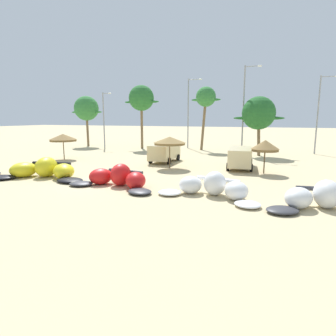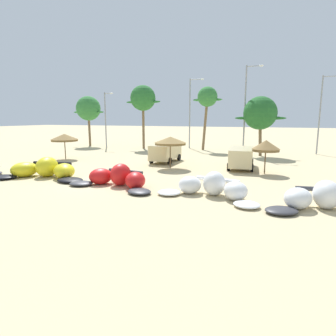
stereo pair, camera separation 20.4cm
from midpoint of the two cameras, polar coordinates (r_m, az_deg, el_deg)
The scene contains 18 objects.
ground_plane at distance 21.13m, azimuth -13.35°, elevation -2.76°, with size 260.00×260.00×0.00m, color #C6B284.
kite_left at distance 24.02m, azimuth -23.04°, elevation -0.35°, with size 7.80×4.40×1.53m.
kite_left_of_center at distance 19.52m, azimuth -9.64°, elevation -1.95°, with size 6.59×3.34×1.49m.
kite_center at distance 16.97m, azimuth 9.01°, elevation -3.80°, with size 6.32×3.44×1.43m.
kite_right_of_center at distance 16.39m, azimuth 29.44°, elevation -5.45°, with size 6.49×3.53×1.45m.
beach_umbrella_near_van at distance 33.68m, azimuth -19.62°, elevation 5.69°, with size 2.96×2.96×2.80m.
beach_umbrella_middle at distance 26.07m, azimuth 0.69°, elevation 5.40°, with size 2.92×2.92×2.86m.
beach_umbrella_near_palms at distance 24.71m, azimuth 19.01°, elevation 4.17°, with size 2.23×2.23×2.76m.
parked_van at distance 27.00m, azimuth 14.46°, elevation 2.26°, with size 2.54×5.10×1.84m.
parked_car_second at distance 29.98m, azimuth -0.21°, elevation 3.30°, with size 2.27×4.66×1.84m.
palm_leftmost at distance 48.58m, azimuth -15.34°, elevation 11.22°, with size 5.77×3.85×7.93m.
palm_left at distance 43.22m, azimuth -4.82°, elevation 13.50°, with size 5.50×3.67×9.19m.
palm_left_of_gap at distance 41.29m, azimuth 7.92°, elevation 13.54°, with size 4.12×2.75×8.77m.
palm_center_left at distance 36.33m, azimuth 17.90°, elevation 10.23°, with size 5.86×3.91×7.04m.
lamppost_west at distance 45.24m, azimuth -12.00°, elevation 9.81°, with size 1.53×0.24×8.26m.
lamppost_west_center at distance 43.69m, azimuth 4.68°, elevation 11.36°, with size 2.16×0.24×10.16m.
lamppost_east_center at distance 36.84m, azimuth 15.35°, elevation 11.69°, with size 2.02×0.24×10.66m.
lamppost_east at distance 40.81m, azimuth 28.21°, elevation 9.92°, with size 2.10×0.24×9.59m.
Camera 2 is at (12.00, -16.82, 4.53)m, focal length 30.86 mm.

